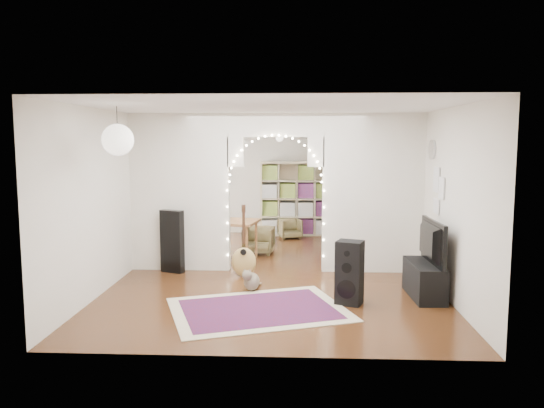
{
  "coord_description": "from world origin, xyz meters",
  "views": [
    {
      "loc": [
        0.36,
        -9.03,
        2.24
      ],
      "look_at": [
        -0.08,
        0.3,
        1.12
      ],
      "focal_mm": 35.0,
      "sensor_mm": 36.0,
      "label": 1
    }
  ],
  "objects_px": {
    "dining_chair_left": "(259,240)",
    "dining_chair_right": "(290,229)",
    "bookcase": "(297,198)",
    "dining_table": "(225,224)",
    "acoustic_guitar": "(244,250)",
    "floor_speaker": "(349,273)",
    "media_console": "(424,280)"
  },
  "relations": [
    {
      "from": "floor_speaker",
      "to": "media_console",
      "type": "distance_m",
      "value": 1.18
    },
    {
      "from": "floor_speaker",
      "to": "dining_table",
      "type": "distance_m",
      "value": 3.37
    },
    {
      "from": "acoustic_guitar",
      "to": "bookcase",
      "type": "relative_size",
      "value": 0.58
    },
    {
      "from": "acoustic_guitar",
      "to": "dining_table",
      "type": "relative_size",
      "value": 0.76
    },
    {
      "from": "bookcase",
      "to": "dining_table",
      "type": "bearing_deg",
      "value": -119.9
    },
    {
      "from": "media_console",
      "to": "bookcase",
      "type": "xyz_separation_m",
      "value": [
        -1.84,
        5.02,
        0.62
      ]
    },
    {
      "from": "dining_chair_left",
      "to": "floor_speaker",
      "type": "bearing_deg",
      "value": -59.25
    },
    {
      "from": "floor_speaker",
      "to": "dining_table",
      "type": "height_order",
      "value": "floor_speaker"
    },
    {
      "from": "acoustic_guitar",
      "to": "dining_chair_left",
      "type": "relative_size",
      "value": 1.71
    },
    {
      "from": "media_console",
      "to": "dining_chair_right",
      "type": "bearing_deg",
      "value": 111.61
    },
    {
      "from": "dining_table",
      "to": "dining_chair_left",
      "type": "distance_m",
      "value": 0.92
    },
    {
      "from": "acoustic_guitar",
      "to": "floor_speaker",
      "type": "relative_size",
      "value": 1.15
    },
    {
      "from": "media_console",
      "to": "dining_chair_right",
      "type": "relative_size",
      "value": 2.01
    },
    {
      "from": "acoustic_guitar",
      "to": "media_console",
      "type": "bearing_deg",
      "value": -35.57
    },
    {
      "from": "acoustic_guitar",
      "to": "dining_chair_left",
      "type": "xyz_separation_m",
      "value": [
        0.12,
        1.8,
        -0.17
      ]
    },
    {
      "from": "dining_chair_left",
      "to": "dining_chair_right",
      "type": "height_order",
      "value": "dining_chair_left"
    },
    {
      "from": "dining_table",
      "to": "dining_chair_right",
      "type": "bearing_deg",
      "value": 73.25
    },
    {
      "from": "acoustic_guitar",
      "to": "dining_chair_right",
      "type": "relative_size",
      "value": 2.04
    },
    {
      "from": "media_console",
      "to": "bookcase",
      "type": "relative_size",
      "value": 0.57
    },
    {
      "from": "media_console",
      "to": "dining_chair_right",
      "type": "xyz_separation_m",
      "value": [
        -1.99,
        4.54,
        -0.02
      ]
    },
    {
      "from": "floor_speaker",
      "to": "bookcase",
      "type": "distance_m",
      "value": 5.46
    },
    {
      "from": "floor_speaker",
      "to": "dining_chair_left",
      "type": "height_order",
      "value": "floor_speaker"
    },
    {
      "from": "dining_table",
      "to": "dining_chair_right",
      "type": "height_order",
      "value": "dining_table"
    },
    {
      "from": "dining_table",
      "to": "dining_chair_left",
      "type": "xyz_separation_m",
      "value": [
        0.6,
        0.57,
        -0.41
      ]
    },
    {
      "from": "acoustic_guitar",
      "to": "floor_speaker",
      "type": "xyz_separation_m",
      "value": [
        1.6,
        -1.41,
        -0.0
      ]
    },
    {
      "from": "media_console",
      "to": "dining_chair_right",
      "type": "height_order",
      "value": "media_console"
    },
    {
      "from": "acoustic_guitar",
      "to": "bookcase",
      "type": "distance_m",
      "value": 4.1
    },
    {
      "from": "media_console",
      "to": "acoustic_guitar",
      "type": "bearing_deg",
      "value": 157.01
    },
    {
      "from": "bookcase",
      "to": "dining_chair_right",
      "type": "bearing_deg",
      "value": -110.94
    },
    {
      "from": "bookcase",
      "to": "acoustic_guitar",
      "type": "bearing_deg",
      "value": -106.08
    },
    {
      "from": "dining_chair_right",
      "to": "bookcase",
      "type": "bearing_deg",
      "value": 57.37
    },
    {
      "from": "bookcase",
      "to": "dining_table",
      "type": "distance_m",
      "value": 3.07
    }
  ]
}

